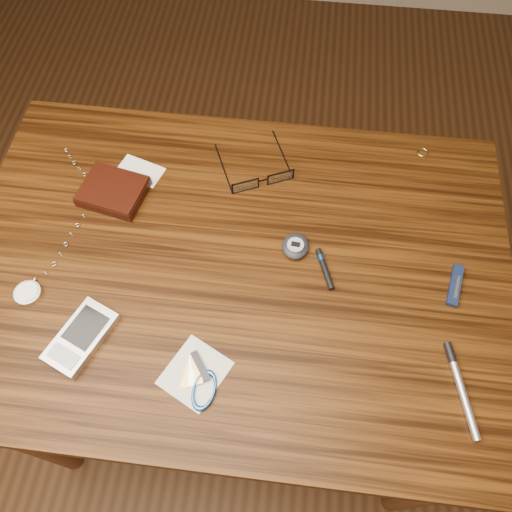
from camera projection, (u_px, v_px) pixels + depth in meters
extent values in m
plane|color=#472814|center=(243.00, 376.00, 1.56)|extent=(3.80, 3.80, 0.00)
cube|color=#3D1F09|center=(234.00, 268.00, 0.92)|extent=(1.00, 0.70, 0.03)
cylinder|color=#4C2814|center=(25.00, 441.00, 1.13)|extent=(0.05, 0.05, 0.71)
cylinder|color=#4C2814|center=(428.00, 492.00, 1.07)|extent=(0.05, 0.05, 0.71)
cylinder|color=#4C2814|center=(97.00, 219.00, 1.41)|extent=(0.05, 0.05, 0.71)
cylinder|color=#4C2814|center=(418.00, 252.00, 1.36)|extent=(0.05, 0.05, 0.71)
cube|color=black|center=(114.00, 192.00, 0.96)|extent=(0.14, 0.12, 0.02)
cube|color=black|center=(112.00, 188.00, 0.95)|extent=(0.13, 0.12, 0.00)
cube|color=white|center=(140.00, 171.00, 1.00)|extent=(0.10, 0.08, 0.00)
cube|color=black|center=(245.00, 186.00, 0.97)|extent=(0.05, 0.02, 0.03)
cube|color=silver|center=(245.00, 186.00, 0.97)|extent=(0.05, 0.02, 0.02)
cylinder|color=black|center=(223.00, 168.00, 1.00)|extent=(0.06, 0.12, 0.00)
cube|color=black|center=(280.00, 177.00, 0.98)|extent=(0.05, 0.02, 0.03)
cube|color=silver|center=(280.00, 177.00, 0.98)|extent=(0.05, 0.02, 0.02)
cylinder|color=black|center=(283.00, 154.00, 1.02)|extent=(0.06, 0.12, 0.00)
cube|color=black|center=(263.00, 180.00, 0.97)|extent=(0.02, 0.01, 0.00)
torus|color=#D7B362|center=(422.00, 152.00, 1.02)|extent=(0.03, 0.03, 0.00)
cylinder|color=silver|center=(28.00, 293.00, 0.87)|extent=(0.05, 0.05, 0.01)
cylinder|color=white|center=(27.00, 292.00, 0.86)|extent=(0.04, 0.04, 0.00)
cylinder|color=silver|center=(34.00, 280.00, 0.88)|extent=(0.01, 0.01, 0.01)
torus|color=silver|center=(46.00, 273.00, 0.89)|extent=(0.01, 0.01, 0.01)
torus|color=silver|center=(54.00, 264.00, 0.90)|extent=(0.01, 0.01, 0.00)
torus|color=silver|center=(60.00, 254.00, 0.91)|extent=(0.01, 0.01, 0.01)
torus|color=silver|center=(66.00, 244.00, 0.92)|extent=(0.01, 0.01, 0.00)
torus|color=silver|center=(71.00, 234.00, 0.93)|extent=(0.01, 0.01, 0.01)
torus|color=silver|center=(77.00, 225.00, 0.94)|extent=(0.01, 0.01, 0.00)
torus|color=silver|center=(84.00, 216.00, 0.95)|extent=(0.01, 0.00, 0.01)
torus|color=silver|center=(89.00, 207.00, 0.96)|extent=(0.01, 0.01, 0.00)
torus|color=silver|center=(92.00, 198.00, 0.97)|extent=(0.01, 0.00, 0.01)
torus|color=silver|center=(92.00, 189.00, 0.98)|extent=(0.01, 0.01, 0.00)
torus|color=silver|center=(89.00, 181.00, 0.99)|extent=(0.01, 0.01, 0.01)
torus|color=silver|center=(84.00, 174.00, 0.99)|extent=(0.01, 0.01, 0.00)
torus|color=silver|center=(79.00, 169.00, 1.00)|extent=(0.01, 0.01, 0.01)
torus|color=silver|center=(74.00, 163.00, 1.01)|extent=(0.01, 0.01, 0.00)
torus|color=silver|center=(70.00, 157.00, 1.02)|extent=(0.01, 0.01, 0.01)
torus|color=silver|center=(66.00, 150.00, 1.02)|extent=(0.01, 0.01, 0.00)
cube|color=#B5B4B9|center=(81.00, 337.00, 0.82)|extent=(0.11, 0.14, 0.02)
cube|color=black|center=(85.00, 328.00, 0.82)|extent=(0.07, 0.08, 0.00)
cube|color=#A9ACB1|center=(63.00, 356.00, 0.80)|extent=(0.06, 0.04, 0.00)
ellipsoid|color=black|center=(295.00, 246.00, 0.91)|extent=(0.05, 0.06, 0.02)
cylinder|color=#9D9EA5|center=(296.00, 245.00, 0.90)|extent=(0.03, 0.03, 0.00)
cube|color=black|center=(296.00, 244.00, 0.89)|extent=(0.02, 0.01, 0.00)
cube|color=white|center=(195.00, 373.00, 0.80)|extent=(0.12, 0.13, 0.00)
torus|color=#21559B|center=(204.00, 390.00, 0.79)|extent=(0.06, 0.06, 0.01)
cube|color=olive|center=(188.00, 372.00, 0.80)|extent=(0.02, 0.05, 0.00)
cube|color=#BABBBF|center=(192.00, 370.00, 0.80)|extent=(0.02, 0.05, 0.00)
cube|color=#AB793C|center=(196.00, 368.00, 0.80)|extent=(0.03, 0.05, 0.00)
cube|color=black|center=(200.00, 366.00, 0.80)|extent=(0.04, 0.05, 0.00)
cube|color=#10193C|center=(455.00, 285.00, 0.87)|extent=(0.04, 0.08, 0.01)
cube|color=silver|center=(457.00, 287.00, 0.87)|extent=(0.02, 0.05, 0.00)
cylinder|color=silver|center=(462.00, 390.00, 0.78)|extent=(0.05, 0.15, 0.01)
cylinder|color=black|center=(450.00, 353.00, 0.81)|extent=(0.02, 0.04, 0.01)
cylinder|color=black|center=(325.00, 269.00, 0.89)|extent=(0.04, 0.08, 0.01)
cylinder|color=#194FAF|center=(321.00, 258.00, 0.90)|extent=(0.01, 0.01, 0.01)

